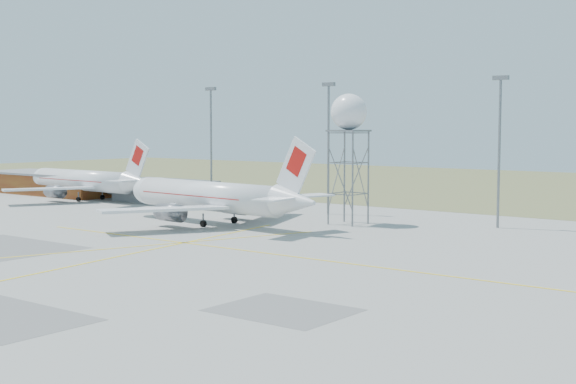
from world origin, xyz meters
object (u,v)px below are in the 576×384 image
Objects in this scene: airliner_main at (212,197)px; airliner_far at (86,181)px; fire_truck at (200,197)px; radar_tower at (349,151)px.

airliner_far is at bearing -10.64° from airliner_main.
airliner_main reaches higher than fire_truck.
airliner_far reaches higher than fire_truck.
radar_tower is 32.81m from fire_truck.
airliner_far is at bearing -169.58° from fire_truck.
airliner_main is at bearing -141.92° from radar_tower.
fire_truck is (-16.51, 14.76, -2.00)m from airliner_main.
airliner_main is 3.75× the size of fire_truck.
airliner_main is 22.24m from fire_truck.
airliner_far is 1.86× the size of radar_tower.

